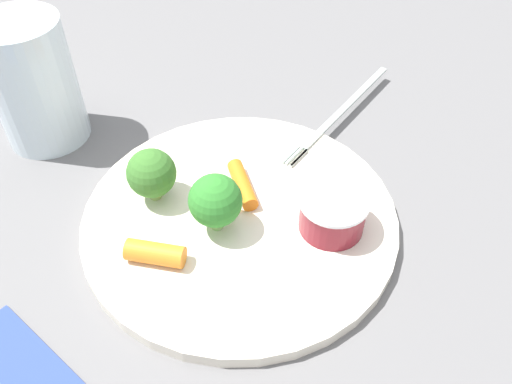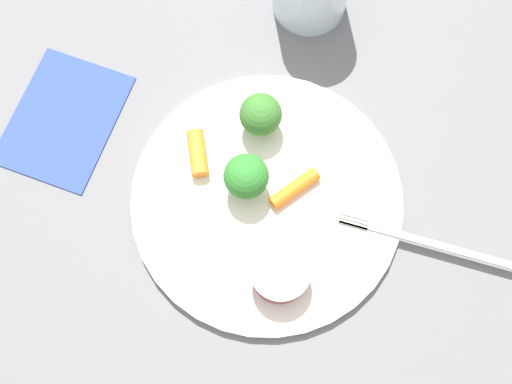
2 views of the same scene
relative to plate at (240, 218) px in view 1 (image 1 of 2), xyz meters
The scene contains 9 objects.
ground_plane 0.01m from the plate, ahead, with size 2.40×2.40×0.00m, color slate.
plate is the anchor object (origin of this frame).
sauce_cup 0.08m from the plate, 152.80° to the right, with size 0.06×0.06×0.03m.
broccoli_floret_0 0.08m from the plate, 23.24° to the left, with size 0.04×0.04×0.05m.
broccoli_floret_1 0.04m from the plate, 76.53° to the left, with size 0.04×0.04×0.05m.
carrot_stick_0 0.08m from the plate, 76.04° to the left, with size 0.02×0.02×0.05m, color orange.
carrot_stick_1 0.03m from the plate, 55.18° to the right, with size 0.01×0.01×0.05m, color orange.
fork 0.17m from the plate, 87.49° to the right, with size 0.02×0.20×0.00m.
drinking_glass 0.23m from the plate, ahead, with size 0.08×0.08×0.12m, color silver.
Camera 1 is at (-0.19, 0.22, 0.34)m, focal length 36.97 mm.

